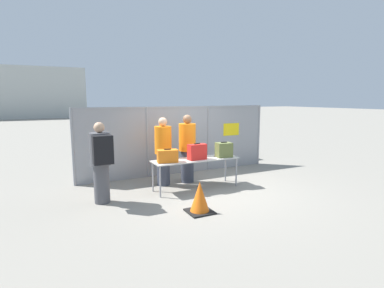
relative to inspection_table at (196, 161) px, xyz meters
name	(u,v)px	position (x,y,z in m)	size (l,w,h in m)	color
ground_plane	(209,189)	(0.27, -0.18, -0.71)	(120.00, 120.00, 0.00)	gray
fence_section	(180,138)	(0.29, 1.64, 0.36)	(6.08, 0.07, 2.04)	gray
inspection_table	(196,161)	(0.00, 0.00, 0.00)	(2.23, 0.64, 0.77)	#B2B2AD
suitcase_orange	(168,156)	(-0.78, -0.05, 0.21)	(0.52, 0.35, 0.32)	orange
suitcase_red	(197,152)	(-0.01, -0.09, 0.25)	(0.47, 0.23, 0.41)	red
suitcase_olive	(224,150)	(0.76, -0.09, 0.25)	(0.43, 0.33, 0.40)	#566033
traveler_hooded	(101,160)	(-2.31, -0.07, 0.27)	(0.44, 0.68, 1.77)	#4C4C51
security_worker_near	(187,148)	(0.07, 0.63, 0.24)	(0.46, 0.46, 1.84)	#383D4C
security_worker_far	(163,151)	(-0.62, 0.66, 0.21)	(0.44, 0.44, 1.79)	#383D4C
utility_trailer	(207,147)	(2.07, 3.13, -0.26)	(3.50, 2.22, 0.78)	#4C6B47
distant_hangar	(21,93)	(-5.70, 36.93, 2.21)	(14.15, 11.14, 5.83)	#B2B7B2
traffic_cone	(200,198)	(-0.66, -1.47, -0.41)	(0.51, 0.51, 0.63)	black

